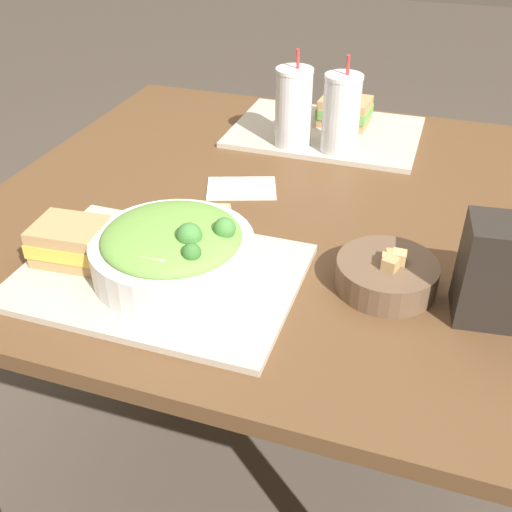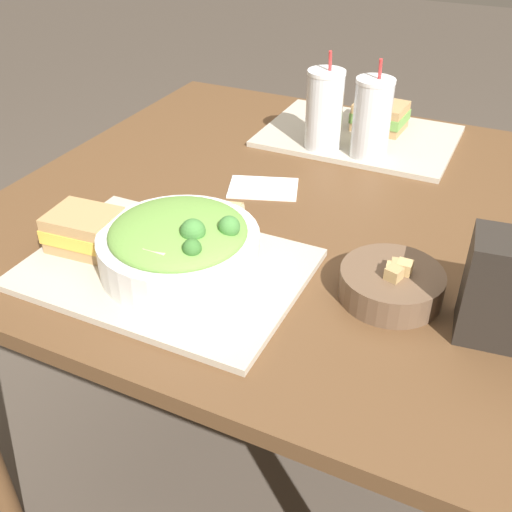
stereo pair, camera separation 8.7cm
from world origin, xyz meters
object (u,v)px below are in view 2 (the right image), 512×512
(napkin_folded, at_px, (263,188))
(baguette_near, at_px, (211,217))
(sandwich_near, at_px, (85,230))
(sandwich_far, at_px, (380,116))
(drink_cup_dark, at_px, (324,112))
(drink_cup_red, at_px, (371,121))
(salad_bowl, at_px, (180,244))
(soup_bowl, at_px, (391,283))

(napkin_folded, bearing_deg, baguette_near, -91.31)
(sandwich_near, relative_size, napkin_folded, 0.75)
(sandwich_near, xyz_separation_m, sandwich_far, (0.31, 0.72, 0.00))
(sandwich_far, bearing_deg, baguette_near, -99.87)
(sandwich_near, relative_size, drink_cup_dark, 0.57)
(drink_cup_dark, relative_size, drink_cup_red, 1.01)
(salad_bowl, height_order, sandwich_near, salad_bowl)
(sandwich_near, xyz_separation_m, napkin_folded, (0.17, 0.34, -0.04))
(soup_bowl, xyz_separation_m, sandwich_near, (-0.50, -0.10, 0.02))
(drink_cup_red, bearing_deg, drink_cup_dark, 180.00)
(napkin_folded, bearing_deg, drink_cup_red, 55.56)
(sandwich_near, distance_m, drink_cup_dark, 0.60)
(drink_cup_dark, relative_size, napkin_folded, 1.32)
(soup_bowl, xyz_separation_m, baguette_near, (-0.33, 0.03, 0.02))
(sandwich_near, bearing_deg, salad_bowl, 1.41)
(sandwich_near, bearing_deg, baguette_near, 33.27)
(salad_bowl, height_order, sandwich_far, salad_bowl)
(baguette_near, bearing_deg, salad_bowl, 168.55)
(soup_bowl, relative_size, drink_cup_red, 0.74)
(sandwich_near, relative_size, baguette_near, 0.97)
(sandwich_far, distance_m, napkin_folded, 0.41)
(soup_bowl, bearing_deg, napkin_folded, 143.80)
(salad_bowl, relative_size, sandwich_far, 2.04)
(salad_bowl, height_order, baguette_near, salad_bowl)
(drink_cup_dark, bearing_deg, sandwich_far, 61.25)
(salad_bowl, xyz_separation_m, napkin_folded, (-0.00, 0.32, -0.05))
(sandwich_far, bearing_deg, drink_cup_red, -79.58)
(salad_bowl, xyz_separation_m, sandwich_far, (0.13, 0.70, -0.01))
(baguette_near, height_order, drink_cup_dark, drink_cup_dark)
(salad_bowl, height_order, drink_cup_red, drink_cup_red)
(baguette_near, bearing_deg, drink_cup_red, -34.94)
(sandwich_near, bearing_deg, sandwich_far, 62.50)
(sandwich_near, distance_m, drink_cup_red, 0.65)
(soup_bowl, height_order, sandwich_far, sandwich_far)
(salad_bowl, height_order, napkin_folded, salad_bowl)
(sandwich_near, distance_m, baguette_near, 0.21)
(baguette_near, distance_m, drink_cup_dark, 0.44)
(sandwich_near, height_order, sandwich_far, same)
(baguette_near, relative_size, drink_cup_dark, 0.58)
(baguette_near, bearing_deg, napkin_folded, -16.20)
(drink_cup_dark, xyz_separation_m, napkin_folded, (-0.04, -0.22, -0.09))
(soup_bowl, height_order, drink_cup_dark, drink_cup_dark)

